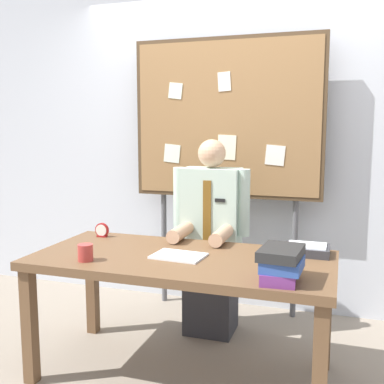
{
  "coord_description": "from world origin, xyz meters",
  "views": [
    {
      "loc": [
        0.86,
        -2.44,
        1.47
      ],
      "look_at": [
        0.0,
        0.19,
        1.08
      ],
      "focal_mm": 43.16,
      "sensor_mm": 36.0,
      "label": 1
    }
  ],
  "objects_px": {
    "person": "(211,245)",
    "book_stack": "(281,264)",
    "desk": "(182,270)",
    "desk_clock": "(102,231)",
    "paper_tray": "(307,250)",
    "open_notebook": "(179,256)",
    "coffee_mug": "(85,253)",
    "bulletin_board": "(227,122)"
  },
  "relations": [
    {
      "from": "bulletin_board",
      "to": "book_stack",
      "type": "height_order",
      "value": "bulletin_board"
    },
    {
      "from": "bulletin_board",
      "to": "paper_tray",
      "type": "height_order",
      "value": "bulletin_board"
    },
    {
      "from": "paper_tray",
      "to": "open_notebook",
      "type": "bearing_deg",
      "value": -157.45
    },
    {
      "from": "person",
      "to": "bulletin_board",
      "type": "xyz_separation_m",
      "value": [
        -0.0,
        0.42,
        0.87
      ]
    },
    {
      "from": "person",
      "to": "book_stack",
      "type": "height_order",
      "value": "person"
    },
    {
      "from": "desk_clock",
      "to": "coffee_mug",
      "type": "height_order",
      "value": "desk_clock"
    },
    {
      "from": "coffee_mug",
      "to": "paper_tray",
      "type": "relative_size",
      "value": 0.36
    },
    {
      "from": "person",
      "to": "bulletin_board",
      "type": "distance_m",
      "value": 0.97
    },
    {
      "from": "open_notebook",
      "to": "desk",
      "type": "bearing_deg",
      "value": 57.84
    },
    {
      "from": "person",
      "to": "paper_tray",
      "type": "distance_m",
      "value": 0.78
    },
    {
      "from": "desk",
      "to": "bulletin_board",
      "type": "height_order",
      "value": "bulletin_board"
    },
    {
      "from": "desk",
      "to": "paper_tray",
      "type": "bearing_deg",
      "value": 21.48
    },
    {
      "from": "desk",
      "to": "bulletin_board",
      "type": "xyz_separation_m",
      "value": [
        -0.0,
        1.04,
        0.86
      ]
    },
    {
      "from": "book_stack",
      "to": "coffee_mug",
      "type": "distance_m",
      "value": 1.08
    },
    {
      "from": "desk",
      "to": "desk_clock",
      "type": "relative_size",
      "value": 18.09
    },
    {
      "from": "person",
      "to": "desk_clock",
      "type": "xyz_separation_m",
      "value": [
        -0.67,
        -0.34,
        0.13
      ]
    },
    {
      "from": "open_notebook",
      "to": "paper_tray",
      "type": "distance_m",
      "value": 0.75
    },
    {
      "from": "desk_clock",
      "to": "paper_tray",
      "type": "relative_size",
      "value": 0.37
    },
    {
      "from": "bulletin_board",
      "to": "open_notebook",
      "type": "relative_size",
      "value": 7.31
    },
    {
      "from": "desk",
      "to": "person",
      "type": "bearing_deg",
      "value": 90.0
    },
    {
      "from": "person",
      "to": "book_stack",
      "type": "xyz_separation_m",
      "value": [
        0.6,
        -0.88,
        0.17
      ]
    },
    {
      "from": "desk_clock",
      "to": "coffee_mug",
      "type": "bearing_deg",
      "value": -70.03
    },
    {
      "from": "desk",
      "to": "open_notebook",
      "type": "relative_size",
      "value": 5.89
    },
    {
      "from": "desk_clock",
      "to": "paper_tray",
      "type": "xyz_separation_m",
      "value": [
        1.36,
        -0.01,
        -0.01
      ]
    },
    {
      "from": "bulletin_board",
      "to": "desk",
      "type": "bearing_deg",
      "value": -89.99
    },
    {
      "from": "desk",
      "to": "book_stack",
      "type": "relative_size",
      "value": 6.12
    },
    {
      "from": "desk",
      "to": "desk_clock",
      "type": "bearing_deg",
      "value": 157.61
    },
    {
      "from": "bulletin_board",
      "to": "paper_tray",
      "type": "distance_m",
      "value": 1.28
    },
    {
      "from": "book_stack",
      "to": "bulletin_board",
      "type": "bearing_deg",
      "value": 114.67
    },
    {
      "from": "bulletin_board",
      "to": "desk_clock",
      "type": "bearing_deg",
      "value": -131.4
    },
    {
      "from": "person",
      "to": "paper_tray",
      "type": "height_order",
      "value": "person"
    },
    {
      "from": "desk",
      "to": "coffee_mug",
      "type": "xyz_separation_m",
      "value": [
        -0.48,
        -0.26,
        0.13
      ]
    },
    {
      "from": "paper_tray",
      "to": "bulletin_board",
      "type": "bearing_deg",
      "value": 131.51
    },
    {
      "from": "coffee_mug",
      "to": "paper_tray",
      "type": "height_order",
      "value": "coffee_mug"
    },
    {
      "from": "desk",
      "to": "person",
      "type": "xyz_separation_m",
      "value": [
        0.0,
        0.62,
        -0.0
      ]
    },
    {
      "from": "bulletin_board",
      "to": "desk_clock",
      "type": "height_order",
      "value": "bulletin_board"
    },
    {
      "from": "coffee_mug",
      "to": "open_notebook",
      "type": "bearing_deg",
      "value": 26.7
    },
    {
      "from": "desk",
      "to": "open_notebook",
      "type": "distance_m",
      "value": 0.09
    },
    {
      "from": "desk_clock",
      "to": "paper_tray",
      "type": "bearing_deg",
      "value": -0.36
    },
    {
      "from": "person",
      "to": "paper_tray",
      "type": "bearing_deg",
      "value": -27.02
    },
    {
      "from": "desk_clock",
      "to": "coffee_mug",
      "type": "xyz_separation_m",
      "value": [
        0.19,
        -0.53,
        0.0
      ]
    },
    {
      "from": "person",
      "to": "book_stack",
      "type": "relative_size",
      "value": 4.92
    }
  ]
}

